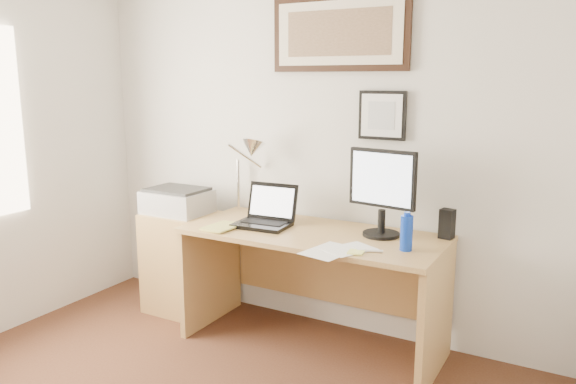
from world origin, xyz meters
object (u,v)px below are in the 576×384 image
Objects in this scene: side_cabinet at (183,262)px; laptop at (266,216)px; desk at (318,265)px; lcd_monitor at (382,188)px; water_bottle at (406,233)px; printer at (177,201)px; book at (212,225)px.

side_cabinet is 2.05× the size of laptop.
desk is 4.49× the size of laptop.
lcd_monitor reaches higher than side_cabinet.
side_cabinet is at bearing 176.04° from laptop.
printer is at bearing 175.43° from water_bottle.
book is 1.10m from lcd_monitor.
book is at bearing -28.75° from side_cabinet.
printer reaches higher than side_cabinet.
laptop is (-0.33, -0.09, 0.29)m from desk.
book is at bearing -144.83° from laptop.
lcd_monitor is 1.52m from printer.
water_bottle is at bearing -42.40° from lcd_monitor.
side_cabinet is 1.76m from water_bottle.
desk is (0.62, 0.28, -0.24)m from book.
desk is 0.66m from lcd_monitor.
desk is at bearing 1.76° from printer.
laptop is 0.81× the size of printer.
printer is (-0.03, 0.00, 0.45)m from side_cabinet.
side_cabinet is at bearing -2.14° from printer.
side_cabinet is at bearing -178.11° from desk.
side_cabinet is 1.66× the size of printer.
desk is 0.45m from laptop.
laptop reaches higher than printer.
lcd_monitor reaches higher than desk.
desk is at bearing -176.03° from lcd_monitor.
water_bottle is at bearing -5.13° from laptop.
printer is at bearing 152.88° from book.
water_bottle is 0.95m from laptop.
lcd_monitor is (0.40, 0.03, 0.53)m from desk.
lcd_monitor reaches higher than printer.
book is (0.45, -0.25, 0.39)m from side_cabinet.
lcd_monitor is at bearing 137.60° from water_bottle.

